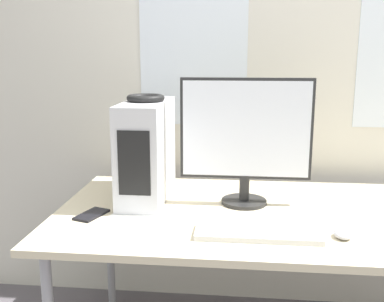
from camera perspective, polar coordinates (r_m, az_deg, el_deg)
The scene contains 9 objects.
wall_back at distance 2.41m, azimuth 13.65°, elevation 11.53°, with size 8.00×0.07×2.70m.
desk at distance 1.94m, azimuth 14.95°, elevation -8.77°, with size 2.12×0.94×0.73m.
pc_tower at distance 2.02m, azimuth -5.76°, elevation 0.11°, with size 0.18×0.50×0.44m.
headphones at distance 1.99m, azimuth -5.90°, elevation 6.71°, with size 0.17×0.17×0.03m.
monitor_main at distance 1.92m, azimuth 6.83°, elevation 1.91°, with size 0.56×0.20×0.55m.
keyboard at distance 1.66m, azimuth 8.35°, elevation -10.22°, with size 0.45×0.15×0.02m.
mouse at distance 1.71m, azimuth 18.62°, elevation -9.97°, with size 0.06×0.08×0.03m.
cell_phone at distance 1.88m, azimuth -12.63°, elevation -7.88°, with size 0.12×0.17×0.01m.
paper_sheet_left at distance 1.76m, azimuth -8.72°, elevation -9.25°, with size 0.29×0.35×0.00m.
Camera 1 is at (-0.31, -1.32, 1.37)m, focal length 42.00 mm.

